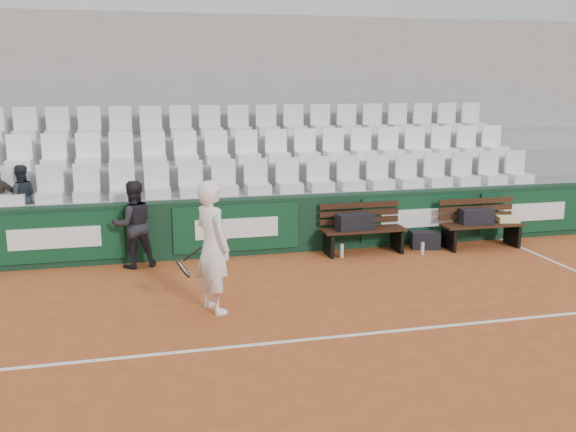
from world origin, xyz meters
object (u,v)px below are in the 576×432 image
(bench_right, at_px, (481,236))
(sports_bag_right, at_px, (476,216))
(ball_kid, at_px, (134,224))
(sports_bag_left, at_px, (355,222))
(water_bottle_far, at_px, (422,248))
(bench_left, at_px, (363,241))
(spectator_c, at_px, (19,171))
(water_bottle_near, at_px, (342,251))
(sports_bag_ground, at_px, (425,240))
(tennis_player, at_px, (213,247))

(bench_right, bearing_deg, sports_bag_right, 160.28)
(ball_kid, bearing_deg, bench_right, 165.99)
(sports_bag_left, xyz_separation_m, water_bottle_far, (1.17, -0.32, -0.48))
(bench_left, distance_m, sports_bag_left, 0.41)
(spectator_c, bearing_deg, water_bottle_near, 154.22)
(bench_right, relative_size, ball_kid, 1.04)
(sports_bag_ground, relative_size, tennis_player, 0.29)
(water_bottle_near, xyz_separation_m, spectator_c, (-5.33, 1.16, 1.43))
(sports_bag_right, relative_size, water_bottle_far, 2.62)
(tennis_player, bearing_deg, spectator_c, 131.16)
(sports_bag_left, xyz_separation_m, water_bottle_near, (-0.29, -0.16, -0.47))
(bench_right, bearing_deg, tennis_player, -157.87)
(sports_bag_left, relative_size, water_bottle_far, 2.93)
(tennis_player, bearing_deg, sports_bag_left, 38.79)
(bench_right, xyz_separation_m, spectator_c, (-8.05, 1.12, 1.32))
(bench_left, relative_size, spectator_c, 1.36)
(sports_bag_left, height_order, water_bottle_far, sports_bag_left)
(water_bottle_far, distance_m, spectator_c, 7.06)
(ball_kid, bearing_deg, sports_bag_right, 166.29)
(bench_right, height_order, sports_bag_left, sports_bag_left)
(sports_bag_right, xyz_separation_m, ball_kid, (-6.13, 0.20, 0.14))
(bench_right, xyz_separation_m, water_bottle_far, (-1.26, -0.20, -0.11))
(sports_bag_right, relative_size, tennis_player, 0.33)
(sports_bag_right, distance_m, water_bottle_far, 1.28)
(sports_bag_left, xyz_separation_m, tennis_player, (-2.79, -2.24, 0.30))
(sports_bag_right, distance_m, tennis_player, 5.57)
(sports_bag_ground, bearing_deg, sports_bag_left, -177.16)
(bench_right, xyz_separation_m, sports_bag_left, (-2.43, 0.12, 0.37))
(water_bottle_far, relative_size, spectator_c, 0.20)
(water_bottle_far, distance_m, tennis_player, 4.46)
(water_bottle_far, bearing_deg, bench_left, 160.77)
(sports_bag_left, bearing_deg, water_bottle_far, -15.45)
(tennis_player, bearing_deg, water_bottle_near, 39.72)
(sports_bag_ground, xyz_separation_m, ball_kid, (-5.20, 0.05, 0.57))
(tennis_player, relative_size, ball_kid, 1.23)
(bench_left, distance_m, water_bottle_near, 0.51)
(water_bottle_far, height_order, tennis_player, tennis_player)
(bench_right, xyz_separation_m, ball_kid, (-6.23, 0.24, 0.50))
(water_bottle_near, distance_m, spectator_c, 5.64)
(ball_kid, height_order, spectator_c, spectator_c)
(sports_bag_right, bearing_deg, ball_kid, 178.12)
(tennis_player, bearing_deg, bench_left, 37.33)
(bench_right, height_order, water_bottle_near, bench_right)
(sports_bag_ground, relative_size, water_bottle_far, 2.30)
(spectator_c, bearing_deg, sports_bag_right, 158.76)
(sports_bag_left, height_order, tennis_player, tennis_player)
(sports_bag_right, xyz_separation_m, sports_bag_ground, (-0.93, 0.15, -0.43))
(sports_bag_left, relative_size, sports_bag_ground, 1.27)
(sports_bag_ground, xyz_separation_m, spectator_c, (-7.02, 0.93, 1.39))
(water_bottle_near, height_order, tennis_player, tennis_player)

